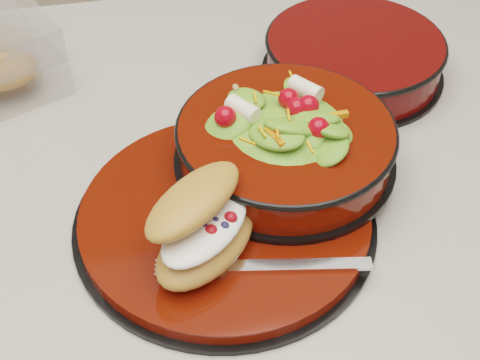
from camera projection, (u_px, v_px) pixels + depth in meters
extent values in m
cube|color=silver|center=(273.00, 350.00, 1.12)|extent=(1.16, 0.66, 0.86)
cube|color=#A3A096|center=(286.00, 151.00, 0.81)|extent=(1.24, 0.74, 0.04)
cylinder|color=black|center=(225.00, 221.00, 0.69)|extent=(0.31, 0.31, 0.01)
cylinder|color=#550B02|center=(225.00, 215.00, 0.69)|extent=(0.30, 0.30, 0.01)
torus|color=black|center=(236.00, 218.00, 0.68)|extent=(0.17, 0.17, 0.01)
cylinder|color=black|center=(284.00, 159.00, 0.73)|extent=(0.24, 0.24, 0.01)
cylinder|color=#550B02|center=(285.00, 142.00, 0.71)|extent=(0.23, 0.23, 0.04)
torus|color=black|center=(286.00, 129.00, 0.70)|extent=(0.24, 0.24, 0.01)
ellipsoid|color=#508A26|center=(286.00, 130.00, 0.70)|extent=(0.19, 0.19, 0.08)
sphere|color=red|center=(334.00, 91.00, 0.68)|extent=(0.02, 0.02, 0.02)
sphere|color=red|center=(300.00, 71.00, 0.70)|extent=(0.02, 0.02, 0.02)
sphere|color=red|center=(256.00, 76.00, 0.70)|extent=(0.02, 0.02, 0.02)
sphere|color=red|center=(242.00, 102.00, 0.67)|extent=(0.02, 0.02, 0.02)
sphere|color=red|center=(275.00, 125.00, 0.64)|extent=(0.02, 0.02, 0.02)
sphere|color=red|center=(323.00, 119.00, 0.65)|extent=(0.02, 0.02, 0.02)
cylinder|color=silver|center=(307.00, 70.00, 0.71)|extent=(0.04, 0.04, 0.02)
cylinder|color=silver|center=(243.00, 90.00, 0.68)|extent=(0.04, 0.04, 0.02)
cube|color=orange|center=(275.00, 118.00, 0.65)|extent=(0.03, 0.03, 0.01)
cube|color=orange|center=(337.00, 96.00, 0.67)|extent=(0.03, 0.02, 0.01)
ellipsoid|color=#C4783C|center=(206.00, 244.00, 0.63)|extent=(0.14, 0.13, 0.03)
ellipsoid|color=white|center=(205.00, 229.00, 0.61)|extent=(0.12, 0.12, 0.02)
ellipsoid|color=#C4783C|center=(201.00, 199.00, 0.61)|extent=(0.13, 0.13, 0.03)
sphere|color=#B90D13|center=(183.00, 228.00, 0.61)|extent=(0.01, 0.01, 0.01)
sphere|color=#B90D13|center=(211.00, 231.00, 0.60)|extent=(0.01, 0.01, 0.01)
sphere|color=#B90D13|center=(230.00, 218.00, 0.61)|extent=(0.01, 0.01, 0.01)
sphere|color=#B90D13|center=(193.00, 218.00, 0.61)|extent=(0.01, 0.01, 0.01)
sphere|color=#191947|center=(196.00, 222.00, 0.61)|extent=(0.01, 0.01, 0.01)
sphere|color=#191947|center=(216.00, 222.00, 0.61)|extent=(0.01, 0.01, 0.01)
sphere|color=#191947|center=(205.00, 227.00, 0.61)|extent=(0.01, 0.01, 0.01)
sphere|color=#191947|center=(225.00, 226.00, 0.61)|extent=(0.01, 0.01, 0.01)
cube|color=silver|center=(296.00, 265.00, 0.63)|extent=(0.14, 0.04, 0.00)
cube|color=silver|center=(202.00, 267.00, 0.63)|extent=(0.05, 0.03, 0.00)
ellipsoid|color=#C4783C|center=(2.00, 70.00, 0.84)|extent=(0.09, 0.07, 0.04)
cylinder|color=black|center=(351.00, 72.00, 0.88)|extent=(0.24, 0.24, 0.01)
cylinder|color=#4C0605|center=(354.00, 55.00, 0.86)|extent=(0.22, 0.22, 0.05)
torus|color=black|center=(356.00, 42.00, 0.85)|extent=(0.23, 0.23, 0.01)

